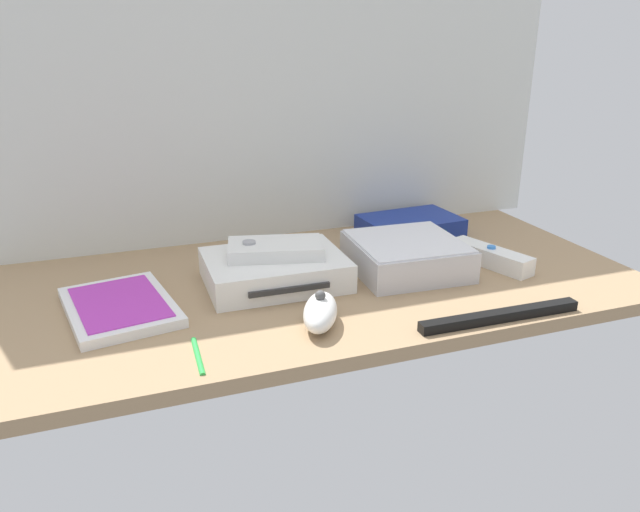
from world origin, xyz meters
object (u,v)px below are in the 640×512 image
(remote_wand, at_px, (490,257))
(remote_classic_pad, at_px, (275,249))
(remote_nunchuk, at_px, (320,312))
(network_router, at_px, (410,226))
(mini_computer, at_px, (406,255))
(game_case, at_px, (120,307))
(stylus_pen, at_px, (198,354))
(game_console, at_px, (275,270))
(sensor_bar, at_px, (500,316))

(remote_wand, xyz_separation_m, remote_classic_pad, (-0.35, 0.05, 0.04))
(remote_nunchuk, xyz_separation_m, remote_classic_pad, (-0.01, 0.17, 0.03))
(network_router, bearing_deg, remote_classic_pad, -159.38)
(mini_computer, distance_m, remote_nunchuk, 0.24)
(remote_nunchuk, bearing_deg, game_case, 176.85)
(remote_wand, height_order, remote_nunchuk, remote_nunchuk)
(remote_nunchuk, bearing_deg, remote_wand, 43.75)
(remote_classic_pad, xyz_separation_m, stylus_pen, (-0.15, -0.19, -0.05))
(mini_computer, height_order, remote_wand, mini_computer)
(game_console, height_order, mini_computer, mini_computer)
(game_console, distance_m, sensor_bar, 0.34)
(mini_computer, distance_m, network_router, 0.19)
(game_console, xyz_separation_m, mini_computer, (0.22, -0.02, 0.00))
(stylus_pen, bearing_deg, game_case, 116.79)
(game_console, bearing_deg, game_case, -172.76)
(mini_computer, distance_m, remote_classic_pad, 0.22)
(mini_computer, xyz_separation_m, network_router, (0.09, 0.17, -0.01))
(game_console, xyz_separation_m, remote_nunchuk, (0.02, -0.16, -0.00))
(game_case, xyz_separation_m, stylus_pen, (0.08, -0.16, -0.00))
(remote_nunchuk, bearing_deg, sensor_bar, 9.26)
(sensor_bar, bearing_deg, game_case, 158.14)
(mini_computer, bearing_deg, game_case, -179.59)
(network_router, relative_size, sensor_bar, 0.78)
(game_console, xyz_separation_m, sensor_bar, (0.25, -0.23, -0.01))
(remote_classic_pad, bearing_deg, remote_nunchuk, -72.19)
(game_case, distance_m, remote_wand, 0.59)
(game_case, bearing_deg, stylus_pen, -72.93)
(sensor_bar, relative_size, stylus_pen, 2.67)
(game_console, bearing_deg, remote_classic_pad, 59.61)
(mini_computer, bearing_deg, remote_wand, -10.29)
(game_case, distance_m, remote_nunchuk, 0.28)
(sensor_bar, height_order, stylus_pen, sensor_bar)
(remote_wand, height_order, sensor_bar, remote_wand)
(game_console, distance_m, stylus_pen, 0.24)
(game_console, relative_size, remote_nunchuk, 1.94)
(network_router, height_order, remote_classic_pad, remote_classic_pad)
(remote_nunchuk, relative_size, remote_classic_pad, 0.69)
(mini_computer, height_order, remote_nunchuk, mini_computer)
(game_case, height_order, remote_wand, remote_wand)
(game_case, relative_size, remote_classic_pad, 1.33)
(game_console, xyz_separation_m, remote_wand, (0.36, -0.05, -0.01))
(mini_computer, bearing_deg, stylus_pen, -155.65)
(game_case, xyz_separation_m, remote_classic_pad, (0.24, 0.03, 0.05))
(game_case, bearing_deg, network_router, 7.72)
(mini_computer, relative_size, network_router, 0.95)
(sensor_bar, bearing_deg, game_console, 138.49)
(network_router, relative_size, remote_nunchuk, 1.72)
(remote_nunchuk, bearing_deg, network_router, 71.66)
(game_console, bearing_deg, stylus_pen, -127.74)
(remote_wand, xyz_separation_m, remote_nunchuk, (-0.34, -0.11, 0.01))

